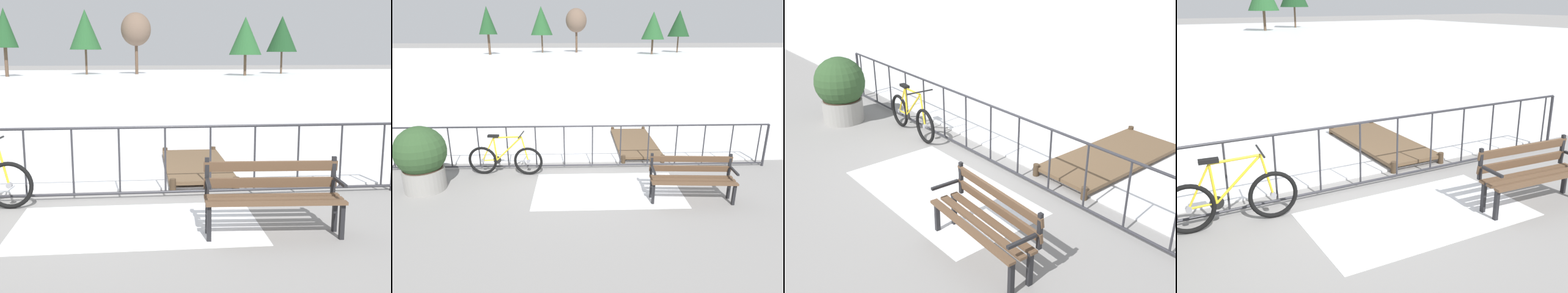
# 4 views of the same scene
# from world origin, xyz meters

# --- Properties ---
(ground_plane) EXTENTS (160.00, 160.00, 0.00)m
(ground_plane) POSITION_xyz_m (0.00, 0.00, 0.00)
(ground_plane) COLOR gray
(snow_patch) EXTENTS (3.02, 1.69, 0.01)m
(snow_patch) POSITION_xyz_m (0.59, -1.20, 0.00)
(snow_patch) COLOR white
(snow_patch) RESTS_ON ground
(railing_fence) EXTENTS (9.06, 0.06, 1.07)m
(railing_fence) POSITION_xyz_m (0.00, 0.00, 0.56)
(railing_fence) COLOR #2D2D33
(railing_fence) RESTS_ON ground
(bicycle_near_railing) EXTENTS (1.71, 0.52, 0.97)m
(bicycle_near_railing) POSITION_xyz_m (-1.67, -0.30, 0.37)
(bicycle_near_railing) COLOR black
(bicycle_near_railing) RESTS_ON ground
(park_bench) EXTENTS (1.63, 0.58, 0.89)m
(park_bench) POSITION_xyz_m (2.17, -1.64, 0.51)
(park_bench) COLOR brown
(park_bench) RESTS_ON ground
(wooden_dock) EXTENTS (1.10, 2.70, 0.20)m
(wooden_dock) POSITION_xyz_m (1.61, 1.60, 0.12)
(wooden_dock) COLOR brown
(wooden_dock) RESTS_ON ground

